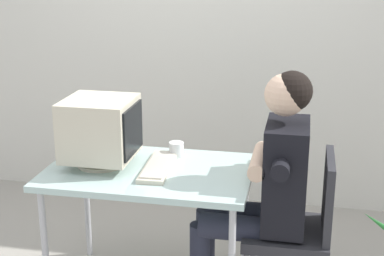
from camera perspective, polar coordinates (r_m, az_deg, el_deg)
wall_back at (r=4.28m, az=4.63°, el=11.89°), size 8.00×0.10×3.00m
desk at (r=3.18m, az=-4.24°, el=-5.10°), size 1.13×0.73×0.75m
crt_monitor at (r=3.18m, az=-9.10°, el=-0.12°), size 0.38×0.37×0.38m
keyboard at (r=3.15m, az=-3.34°, el=-3.81°), size 0.16×0.47×0.03m
office_chair at (r=3.17m, az=10.68°, el=-9.31°), size 0.45×0.45×0.88m
person_seated at (r=3.08m, az=7.34°, el=-5.18°), size 0.73×0.59×1.32m
desk_mug at (r=3.33m, az=-1.55°, el=-2.12°), size 0.08×0.10×0.09m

